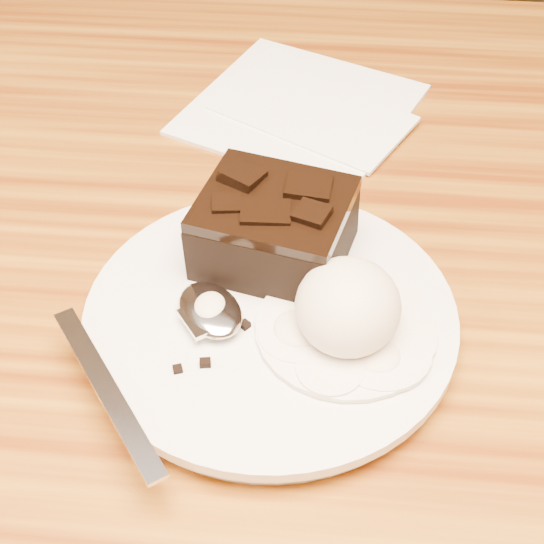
# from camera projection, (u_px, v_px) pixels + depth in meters

# --- Properties ---
(plate) EXTENTS (0.21, 0.21, 0.02)m
(plate) POSITION_uv_depth(u_px,v_px,m) (270.00, 322.00, 0.49)
(plate) COLOR silver
(plate) RESTS_ON dining_table
(brownie) EXTENTS (0.10, 0.09, 0.04)m
(brownie) POSITION_uv_depth(u_px,v_px,m) (274.00, 232.00, 0.50)
(brownie) COLOR black
(brownie) RESTS_ON plate
(ice_cream_scoop) EXTENTS (0.06, 0.06, 0.05)m
(ice_cream_scoop) POSITION_uv_depth(u_px,v_px,m) (348.00, 307.00, 0.46)
(ice_cream_scoop) COLOR silver
(ice_cream_scoop) RESTS_ON plate
(melt_puddle) EXTENTS (0.10, 0.10, 0.00)m
(melt_puddle) POSITION_uv_depth(u_px,v_px,m) (346.00, 330.00, 0.47)
(melt_puddle) COLOR white
(melt_puddle) RESTS_ON plate
(spoon) EXTENTS (0.14, 0.17, 0.01)m
(spoon) POSITION_uv_depth(u_px,v_px,m) (210.00, 312.00, 0.48)
(spoon) COLOR silver
(spoon) RESTS_ON plate
(napkin) EXTENTS (0.20, 0.20, 0.01)m
(napkin) POSITION_uv_depth(u_px,v_px,m) (300.00, 107.00, 0.66)
(napkin) COLOR white
(napkin) RESTS_ON dining_table
(crumb_a) EXTENTS (0.01, 0.01, 0.00)m
(crumb_a) POSITION_uv_depth(u_px,v_px,m) (205.00, 363.00, 0.46)
(crumb_a) COLOR black
(crumb_a) RESTS_ON plate
(crumb_b) EXTENTS (0.01, 0.01, 0.00)m
(crumb_b) POSITION_uv_depth(u_px,v_px,m) (178.00, 369.00, 0.45)
(crumb_b) COLOR black
(crumb_b) RESTS_ON plate
(crumb_c) EXTENTS (0.01, 0.01, 0.00)m
(crumb_c) POSITION_uv_depth(u_px,v_px,m) (284.00, 289.00, 0.50)
(crumb_c) COLOR black
(crumb_c) RESTS_ON plate
(crumb_d) EXTENTS (0.01, 0.01, 0.00)m
(crumb_d) POSITION_uv_depth(u_px,v_px,m) (245.00, 325.00, 0.48)
(crumb_d) COLOR black
(crumb_d) RESTS_ON plate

